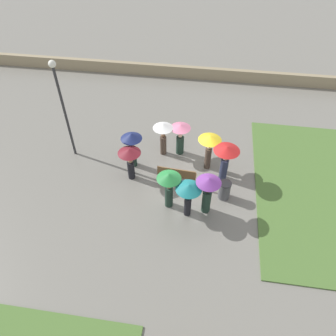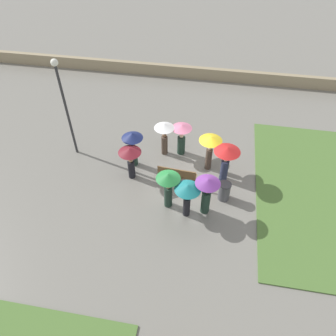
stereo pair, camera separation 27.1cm
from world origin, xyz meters
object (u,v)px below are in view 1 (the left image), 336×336
at_px(lamp_post, 62,100).
at_px(crowd_person_navy, 132,143).
at_px(crowd_person_red, 226,156).
at_px(crowd_person_white, 163,132).
at_px(crowd_person_yellow, 209,145).
at_px(crowd_person_pink, 180,135).
at_px(trash_bin, 224,190).
at_px(crowd_person_teal, 189,192).
at_px(crowd_person_purple, 208,189).
at_px(crowd_person_maroon, 130,157).
at_px(park_bench, 177,174).
at_px(crowd_person_green, 169,183).

height_order(lamp_post, crowd_person_navy, lamp_post).
bearing_deg(crowd_person_red, crowd_person_white, -56.51).
distance_m(crowd_person_yellow, crowd_person_pink, 1.73).
xyz_separation_m(crowd_person_yellow, crowd_person_pink, (1.45, -0.88, -0.29)).
distance_m(trash_bin, crowd_person_white, 4.14).
height_order(trash_bin, crowd_person_white, crowd_person_white).
bearing_deg(crowd_person_red, crowd_person_teal, 26.28).
bearing_deg(crowd_person_red, crowd_person_purple, 39.34).
bearing_deg(crowd_person_teal, crowd_person_purple, 139.49).
bearing_deg(crowd_person_teal, crowd_person_maroon, -94.74).
bearing_deg(crowd_person_purple, park_bench, -23.54).
distance_m(trash_bin, crowd_person_green, 2.66).
height_order(park_bench, trash_bin, trash_bin).
bearing_deg(crowd_person_white, crowd_person_green, -167.47).
height_order(trash_bin, crowd_person_green, crowd_person_green).
bearing_deg(crowd_person_red, trash_bin, 61.41).
relative_size(crowd_person_white, crowd_person_pink, 1.05).
height_order(park_bench, crowd_person_purple, crowd_person_purple).
xyz_separation_m(trash_bin, crowd_person_red, (0.08, -1.19, 0.93)).
bearing_deg(park_bench, lamp_post, -8.37).
xyz_separation_m(trash_bin, crowd_person_yellow, (0.86, -1.83, 0.98)).
distance_m(park_bench, crowd_person_yellow, 2.04).
bearing_deg(lamp_post, crowd_person_purple, 158.31).
distance_m(park_bench, crowd_person_red, 2.38).
relative_size(crowd_person_maroon, crowd_person_navy, 0.91).
bearing_deg(park_bench, trash_bin, 167.71).
xyz_separation_m(park_bench, crowd_person_green, (0.16, 1.46, 0.90)).
distance_m(park_bench, crowd_person_purple, 2.28).
distance_m(crowd_person_teal, crowd_person_yellow, 3.09).
distance_m(trash_bin, crowd_person_pink, 3.64).
xyz_separation_m(lamp_post, crowd_person_purple, (-6.86, 2.73, -1.86)).
bearing_deg(park_bench, crowd_person_yellow, -134.61).
height_order(crowd_person_yellow, crowd_person_pink, crowd_person_yellow).
bearing_deg(trash_bin, crowd_person_red, -85.96).
relative_size(trash_bin, crowd_person_green, 0.47).
relative_size(crowd_person_white, crowd_person_red, 0.96).
relative_size(crowd_person_yellow, crowd_person_navy, 1.00).
height_order(crowd_person_teal, crowd_person_green, crowd_person_green).
bearing_deg(crowd_person_yellow, crowd_person_pink, -21.68).
relative_size(crowd_person_teal, crowd_person_purple, 0.92).
xyz_separation_m(crowd_person_maroon, crowd_person_yellow, (-3.50, -1.23, 0.15)).
relative_size(lamp_post, crowd_person_yellow, 2.62).
height_order(crowd_person_purple, crowd_person_red, crowd_person_purple).
bearing_deg(trash_bin, crowd_person_navy, -18.37).
bearing_deg(crowd_person_maroon, park_bench, -60.91).
bearing_deg(crowd_person_maroon, crowd_person_purple, -84.48).
bearing_deg(crowd_person_yellow, crowd_person_green, 70.02).
height_order(park_bench, crowd_person_yellow, crowd_person_yellow).
bearing_deg(trash_bin, crowd_person_maroon, -7.94).
height_order(crowd_person_purple, crowd_person_yellow, crowd_person_purple).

